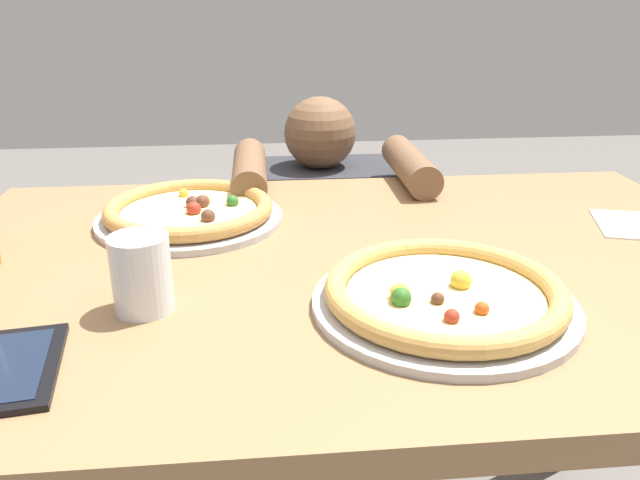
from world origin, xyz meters
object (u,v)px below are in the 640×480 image
(pizza_far, at_px, (190,212))
(diner_seated, at_px, (320,285))
(pizza_near, at_px, (444,295))
(water_cup_clear, at_px, (141,273))

(pizza_far, xyz_separation_m, diner_seated, (0.28, 0.43, -0.36))
(pizza_near, relative_size, water_cup_clear, 3.39)
(pizza_near, height_order, diner_seated, diner_seated)
(water_cup_clear, relative_size, diner_seated, 0.11)
(pizza_near, relative_size, pizza_far, 1.05)
(water_cup_clear, bearing_deg, pizza_far, 85.01)
(water_cup_clear, bearing_deg, diner_seated, 68.21)
(pizza_far, relative_size, water_cup_clear, 3.23)
(pizza_near, height_order, water_cup_clear, water_cup_clear)
(pizza_near, distance_m, water_cup_clear, 0.39)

